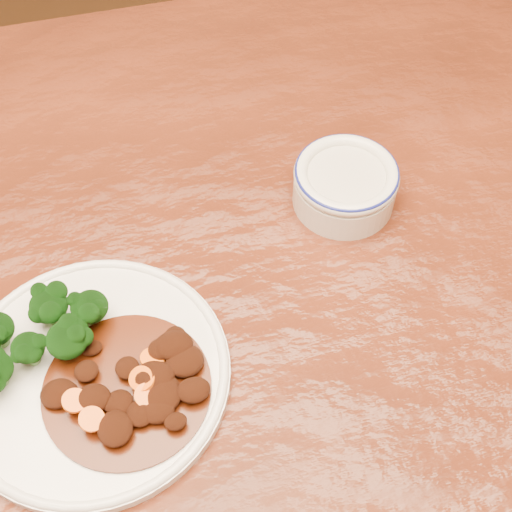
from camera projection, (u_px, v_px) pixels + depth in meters
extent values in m
cube|color=#5D2310|center=(194.00, 306.00, 0.68)|extent=(1.51, 0.91, 0.04)
cylinder|color=white|center=(94.00, 375.00, 0.61)|extent=(0.24, 0.24, 0.01)
torus|color=white|center=(92.00, 373.00, 0.61)|extent=(0.23, 0.23, 0.01)
cylinder|color=#669D51|center=(72.00, 350.00, 0.61)|extent=(0.01, 0.01, 0.01)
ellipsoid|color=black|center=(67.00, 340.00, 0.60)|extent=(0.04, 0.04, 0.03)
cylinder|color=#669D51|center=(2.00, 339.00, 0.62)|extent=(0.01, 0.01, 0.01)
cylinder|color=#669D51|center=(94.00, 317.00, 0.63)|extent=(0.01, 0.01, 0.01)
ellipsoid|color=black|center=(90.00, 307.00, 0.62)|extent=(0.03, 0.03, 0.03)
cylinder|color=#669D51|center=(53.00, 316.00, 0.63)|extent=(0.01, 0.01, 0.01)
ellipsoid|color=black|center=(49.00, 305.00, 0.62)|extent=(0.03, 0.03, 0.03)
cylinder|color=#669D51|center=(33.00, 357.00, 0.61)|extent=(0.01, 0.01, 0.01)
ellipsoid|color=black|center=(28.00, 348.00, 0.59)|extent=(0.03, 0.03, 0.02)
cylinder|color=#669D51|center=(1.00, 378.00, 0.59)|extent=(0.01, 0.01, 0.01)
cylinder|color=#4A1808|center=(127.00, 389.00, 0.59)|extent=(0.14, 0.14, 0.00)
ellipsoid|color=black|center=(127.00, 368.00, 0.60)|extent=(0.02, 0.02, 0.01)
ellipsoid|color=black|center=(176.00, 337.00, 0.61)|extent=(0.02, 0.02, 0.01)
ellipsoid|color=black|center=(162.00, 396.00, 0.58)|extent=(0.03, 0.03, 0.02)
ellipsoid|color=black|center=(158.00, 411.00, 0.57)|extent=(0.03, 0.02, 0.01)
ellipsoid|color=black|center=(158.00, 376.00, 0.59)|extent=(0.03, 0.03, 0.01)
ellipsoid|color=black|center=(194.00, 390.00, 0.58)|extent=(0.03, 0.02, 0.01)
ellipsoid|color=black|center=(86.00, 371.00, 0.59)|extent=(0.02, 0.02, 0.01)
ellipsoid|color=black|center=(114.00, 404.00, 0.58)|extent=(0.02, 0.02, 0.01)
ellipsoid|color=black|center=(120.00, 403.00, 0.58)|extent=(0.02, 0.02, 0.01)
ellipsoid|color=black|center=(92.00, 399.00, 0.58)|extent=(0.03, 0.03, 0.02)
ellipsoid|color=black|center=(174.00, 345.00, 0.60)|extent=(0.03, 0.03, 0.02)
ellipsoid|color=black|center=(176.00, 422.00, 0.57)|extent=(0.02, 0.02, 0.01)
ellipsoid|color=black|center=(66.00, 393.00, 0.59)|extent=(0.02, 0.02, 0.01)
ellipsoid|color=black|center=(152.00, 377.00, 0.59)|extent=(0.03, 0.03, 0.02)
ellipsoid|color=black|center=(140.00, 414.00, 0.57)|extent=(0.02, 0.02, 0.01)
ellipsoid|color=black|center=(92.00, 348.00, 0.61)|extent=(0.02, 0.01, 0.01)
ellipsoid|color=black|center=(185.00, 361.00, 0.60)|extent=(0.03, 0.03, 0.02)
ellipsoid|color=black|center=(162.00, 388.00, 0.59)|extent=(0.03, 0.02, 0.01)
ellipsoid|color=black|center=(115.00, 429.00, 0.56)|extent=(0.03, 0.03, 0.01)
ellipsoid|color=black|center=(161.00, 349.00, 0.60)|extent=(0.02, 0.02, 0.01)
ellipsoid|color=black|center=(58.00, 394.00, 0.58)|extent=(0.03, 0.03, 0.02)
cylinder|color=#FA5E0D|center=(143.00, 381.00, 0.58)|extent=(0.02, 0.02, 0.01)
cylinder|color=#FA5E0D|center=(147.00, 395.00, 0.58)|extent=(0.03, 0.03, 0.01)
cylinder|color=#FA5E0D|center=(75.00, 401.00, 0.57)|extent=(0.02, 0.02, 0.01)
cylinder|color=#FA5E0D|center=(141.00, 378.00, 0.58)|extent=(0.03, 0.03, 0.01)
cylinder|color=#FA5E0D|center=(92.00, 419.00, 0.56)|extent=(0.02, 0.02, 0.01)
cylinder|color=#FA5E0D|center=(152.00, 359.00, 0.60)|extent=(0.03, 0.03, 0.01)
cylinder|color=silver|center=(344.00, 190.00, 0.72)|extent=(0.10, 0.10, 0.03)
cylinder|color=beige|center=(346.00, 177.00, 0.70)|extent=(0.08, 0.08, 0.01)
torus|color=silver|center=(347.00, 174.00, 0.70)|extent=(0.10, 0.10, 0.01)
torus|color=navy|center=(347.00, 172.00, 0.69)|extent=(0.10, 0.10, 0.00)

